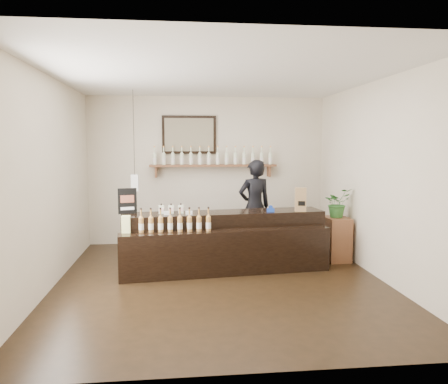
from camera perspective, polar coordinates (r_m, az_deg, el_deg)
The scene contains 10 objects.
ground at distance 6.21m, azimuth -0.46°, elevation -11.53°, with size 5.00×5.00×0.00m, color black.
room_shell at distance 5.92m, azimuth -0.48°, elevation 4.39°, with size 5.00×5.00×5.00m.
back_wall_decor at distance 8.27m, azimuth -3.07°, elevation 5.21°, with size 2.66×0.96×1.69m.
counter at distance 6.67m, azimuth 0.06°, elevation -6.65°, with size 3.13×1.14×1.01m.
promo_sign at distance 6.65m, azimuth -12.51°, elevation -1.16°, with size 0.27×0.08×0.38m.
paper_bag at distance 6.84m, azimuth 9.96°, elevation -0.98°, with size 0.19×0.16×0.37m.
tape_dispenser at distance 6.75m, azimuth 6.11°, elevation -2.26°, with size 0.12×0.06×0.10m.
side_cabinet at distance 7.42m, azimuth 14.44°, elevation -5.93°, with size 0.38×0.50×0.71m.
potted_plant at distance 7.33m, azimuth 14.57°, elevation -1.39°, with size 0.43×0.37×0.47m, color #306C2B.
shopkeeper at distance 7.61m, azimuth 4.02°, elevation -1.11°, with size 0.67×0.44×1.85m, color black.
Camera 1 is at (-0.58, -5.88, 1.88)m, focal length 35.00 mm.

